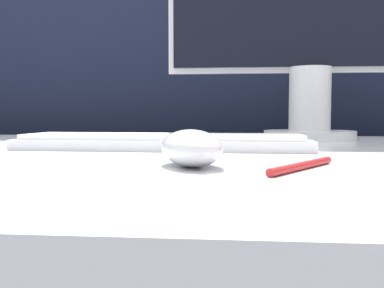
% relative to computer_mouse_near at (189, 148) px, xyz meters
% --- Properties ---
extents(partition_panel, '(5.00, 0.03, 1.41)m').
position_rel_computer_mouse_near_xyz_m(partition_panel, '(0.00, 0.84, -0.08)').
color(partition_panel, black).
rests_on(partition_panel, ground_plane).
extents(computer_mouse_near, '(0.10, 0.12, 0.04)m').
position_rel_computer_mouse_near_xyz_m(computer_mouse_near, '(0.00, 0.00, 0.00)').
color(computer_mouse_near, silver).
rests_on(computer_mouse_near, desk).
extents(keyboard, '(0.46, 0.14, 0.02)m').
position_rel_computer_mouse_near_xyz_m(keyboard, '(-0.06, 0.23, -0.01)').
color(keyboard, silver).
rests_on(keyboard, desk).
extents(monitor, '(0.62, 0.20, 0.52)m').
position_rel_computer_mouse_near_xyz_m(monitor, '(0.21, 0.53, 0.26)').
color(monitor, silver).
rests_on(monitor, desk).
extents(pen, '(0.08, 0.12, 0.01)m').
position_rel_computer_mouse_near_xyz_m(pen, '(0.11, -0.02, -0.02)').
color(pen, red).
rests_on(pen, desk).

